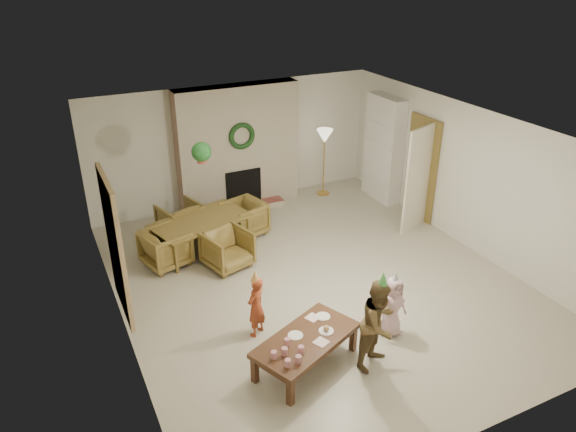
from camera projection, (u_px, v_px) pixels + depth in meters
floor at (315, 280)px, 8.75m from camera, size 7.00×7.00×0.00m
ceiling at (319, 131)px, 7.65m from camera, size 7.00×7.00×0.00m
wall_back at (235, 144)px, 11.03m from camera, size 7.00×0.00×7.00m
wall_front at (487, 347)px, 5.38m from camera, size 7.00×0.00×7.00m
wall_left at (115, 254)px, 7.02m from camera, size 0.00×7.00×7.00m
wall_right at (469, 178)px, 9.38m from camera, size 0.00×7.00×7.00m
fireplace_mass at (238, 147)px, 10.87m from camera, size 2.50×0.40×2.50m
fireplace_hearth at (247, 207)px, 11.11m from camera, size 1.60×0.30×0.12m
fireplace_firebox at (243, 187)px, 11.07m from camera, size 0.75×0.12×0.75m
fireplace_wreath at (242, 136)px, 10.55m from camera, size 0.54×0.10×0.54m
floor_lamp_base at (323, 193)px, 11.88m from camera, size 0.27×0.27×0.03m
floor_lamp_post at (324, 165)px, 11.59m from camera, size 0.03×0.03×1.31m
floor_lamp_shade at (325, 136)px, 11.31m from camera, size 0.35×0.35×0.29m
bookshelf_carcass at (383, 149)px, 11.24m from camera, size 0.30×1.00×2.20m
bookshelf_shelf_a at (380, 178)px, 11.52m from camera, size 0.30×0.92×0.03m
bookshelf_shelf_b at (382, 160)px, 11.34m from camera, size 0.30×0.92×0.03m
bookshelf_shelf_c at (383, 142)px, 11.17m from camera, size 0.30×0.92×0.03m
bookshelf_shelf_d at (385, 123)px, 10.99m from camera, size 0.30×0.92×0.03m
books_row_lower at (384, 174)px, 11.33m from camera, size 0.20×0.40×0.24m
books_row_mid at (380, 153)px, 11.32m from camera, size 0.20×0.44×0.24m
books_row_upper at (386, 137)px, 11.02m from camera, size 0.20×0.36×0.22m
door_frame at (421, 169)px, 10.44m from camera, size 0.05×0.86×2.04m
door_leaf at (418, 179)px, 9.99m from camera, size 0.77×0.32×2.00m
curtain_panel at (115, 247)px, 7.20m from camera, size 0.06×1.20×2.00m
dining_table at (203, 235)px, 9.51m from camera, size 1.87×1.36×0.59m
dining_chair_near at (227, 249)px, 9.01m from camera, size 0.86×0.88×0.65m
dining_chair_far at (180, 220)px, 9.99m from camera, size 0.86×0.88×0.65m
dining_chair_left at (166, 248)px, 9.06m from camera, size 0.88×0.86×0.65m
dining_chair_right at (244, 218)px, 10.05m from camera, size 0.88×0.86×0.65m
hanging_plant_cord at (200, 138)px, 8.50m from camera, size 0.01×0.01×0.70m
hanging_plant_pot at (202, 159)px, 8.66m from camera, size 0.16×0.16×0.12m
hanging_plant_foliage at (201, 152)px, 8.61m from camera, size 0.32×0.32×0.32m
coffee_table_top at (306, 340)px, 6.79m from camera, size 1.57×1.20×0.07m
coffee_table_apron at (306, 345)px, 6.82m from camera, size 1.43×1.06×0.09m
coffee_leg_fl at (290, 392)px, 6.28m from camera, size 0.10×0.10×0.37m
coffee_leg_fr at (353, 338)px, 7.15m from camera, size 0.10×0.10×0.37m
coffee_leg_bl at (255, 370)px, 6.61m from camera, size 0.10×0.10×0.37m
coffee_leg_br at (319, 321)px, 7.48m from camera, size 0.10×0.10×0.37m
cup_a at (288, 363)px, 6.29m from camera, size 0.10×0.10×0.10m
cup_b at (274, 355)px, 6.41m from camera, size 0.10×0.10×0.10m
cup_c at (299, 359)px, 6.34m from camera, size 0.10×0.10×0.10m
cup_d at (285, 351)px, 6.47m from camera, size 0.10×0.10×0.10m
cup_e at (301, 350)px, 6.50m from camera, size 0.10×0.10×0.10m
cup_f at (287, 342)px, 6.62m from camera, size 0.10×0.10×0.10m
plate_a at (295, 335)px, 6.81m from camera, size 0.26×0.26×0.01m
plate_b at (326, 331)px, 6.89m from camera, size 0.26×0.26×0.01m
plate_c at (323, 316)px, 7.17m from camera, size 0.26×0.26×0.01m
food_scoop at (326, 328)px, 6.87m from camera, size 0.10×0.10×0.08m
napkin_left at (321, 342)px, 6.69m from camera, size 0.21×0.21×0.01m
napkin_right at (313, 318)px, 7.14m from camera, size 0.21×0.21×0.01m
child_red at (256, 307)px, 7.34m from camera, size 0.40×0.36×0.91m
party_hat_red at (255, 276)px, 7.12m from camera, size 0.15×0.15×0.17m
child_plaid at (379, 324)px, 6.74m from camera, size 0.73×0.67×1.22m
party_hat_plaid at (383, 279)px, 6.45m from camera, size 0.15×0.15×0.20m
child_pink at (393, 306)px, 7.35m from camera, size 0.46×0.33×0.89m
party_hat_pink at (396, 277)px, 7.14m from camera, size 0.12×0.12×0.16m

